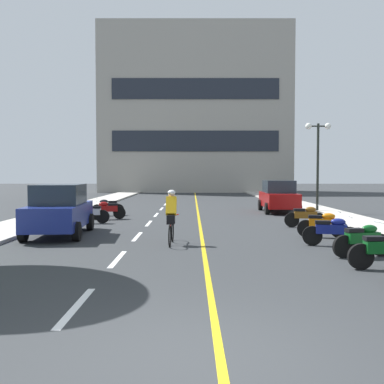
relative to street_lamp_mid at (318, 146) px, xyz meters
The scene contains 28 objects.
ground_plane 8.13m from the street_lamp_mid, 168.23° to the left, with size 140.00×140.00×0.00m, color #2D3033.
curb_left 15.39m from the street_lamp_mid, 162.59° to the left, with size 2.40×72.00×0.12m, color #B7B2A8.
curb_right 5.80m from the street_lamp_mid, 88.15° to the left, with size 2.40×72.00×0.12m, color #B7B2A8.
lane_dash_0 20.08m from the street_lamp_mid, 117.32° to the right, with size 0.14×2.20×0.01m, color silver.
lane_dash_1 16.71m from the street_lamp_mid, 123.79° to the right, with size 0.14×2.20×0.01m, color silver.
lane_dash_2 13.67m from the street_lamp_mid, 133.54° to the right, with size 0.14×2.20×0.01m, color silver.
lane_dash_3 11.25m from the street_lamp_mid, 148.59° to the right, with size 0.14×2.20×0.01m, color silver.
lane_dash_4 9.92m from the street_lamp_mid, behind, with size 0.14×2.20×0.01m, color silver.
lane_dash_5 10.11m from the street_lamp_mid, 164.74° to the left, with size 0.14×2.20×0.01m, color silver.
lane_dash_6 11.75m from the street_lamp_mid, 144.45° to the left, with size 0.14×2.20×0.01m, color silver.
lane_dash_7 14.34m from the street_lamp_mid, 130.85° to the left, with size 0.14×2.20×0.01m, color silver.
lane_dash_8 17.48m from the street_lamp_mid, 122.04° to the left, with size 0.14×2.20×0.01m, color silver.
lane_dash_9 20.91m from the street_lamp_mid, 116.12° to the left, with size 0.14×2.20×0.01m, color silver.
lane_dash_10 24.52m from the street_lamp_mid, 111.95° to the left, with size 0.14×2.20×0.01m, color silver.
lane_dash_11 28.23m from the street_lamp_mid, 108.89° to the left, with size 0.14×2.20×0.01m, color silver.
centre_line_yellow 8.97m from the street_lamp_mid, 146.70° to the left, with size 0.12×66.00×0.01m, color gold.
office_building 30.30m from the street_lamp_mid, 103.16° to the left, with size 22.85×6.94×19.92m.
street_lamp_mid is the anchor object (origin of this frame).
parked_car_near 15.30m from the street_lamp_mid, 142.02° to the right, with size 2.18×4.32×1.82m.
parked_car_mid 3.59m from the street_lamp_mid, behind, with size 2.00×4.24×1.82m.
motorcycle_2 13.92m from the street_lamp_mid, 101.24° to the right, with size 1.68×0.65×0.92m.
motorcycle_3 12.35m from the street_lamp_mid, 104.15° to the right, with size 1.69×0.62×0.92m.
motorcycle_4 10.64m from the street_lamp_mid, 105.11° to the right, with size 1.69×0.63×0.92m.
motorcycle_5 8.08m from the street_lamp_mid, 109.65° to the right, with size 1.70×0.60×0.92m.
motorcycle_6 13.30m from the street_lamp_mid, 154.80° to the right, with size 1.70×0.60×0.92m.
motorcycle_7 12.29m from the street_lamp_mid, 161.22° to the right, with size 1.67×0.71×0.92m.
motorcycle_8 12.19m from the street_lamp_mid, behind, with size 1.66×0.72×0.92m.
cyclist_rider 13.92m from the street_lamp_mid, 124.88° to the right, with size 0.42×1.77×1.71m.
Camera 1 is at (-0.09, -5.07, 2.19)m, focal length 40.54 mm.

